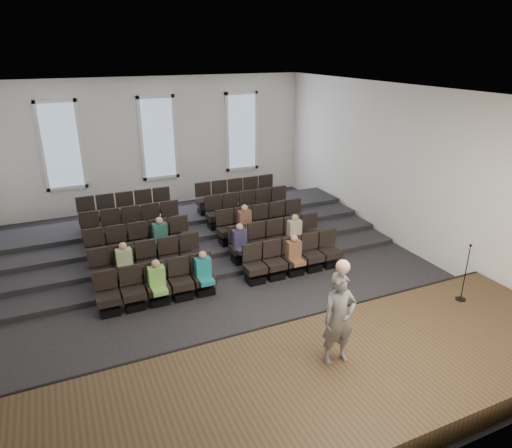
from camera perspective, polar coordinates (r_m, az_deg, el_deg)
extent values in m
plane|color=black|center=(12.86, -4.19, -6.71)|extent=(14.00, 14.00, 0.00)
cube|color=white|center=(11.39, -4.89, 16.11)|extent=(12.00, 14.00, 0.02)
cube|color=white|center=(18.46, -12.11, 9.87)|extent=(12.00, 0.04, 5.00)
cube|color=white|center=(6.36, 18.38, -13.77)|extent=(12.00, 0.04, 5.00)
cube|color=white|center=(14.94, 17.88, 6.64)|extent=(0.04, 14.00, 5.00)
cube|color=#44311D|center=(8.91, 7.94, -19.47)|extent=(11.80, 3.60, 0.50)
cube|color=black|center=(10.11, 2.53, -13.61)|extent=(11.80, 0.06, 0.52)
cube|color=black|center=(14.82, -7.33, -2.54)|extent=(11.80, 4.80, 0.15)
cube|color=black|center=(15.25, -7.93, -1.55)|extent=(11.80, 3.75, 0.30)
cube|color=black|center=(15.69, -8.50, -0.61)|extent=(11.80, 2.70, 0.45)
cube|color=black|center=(16.14, -9.04, 0.27)|extent=(11.80, 1.65, 0.60)
cube|color=black|center=(11.74, -17.83, -10.20)|extent=(0.47, 0.43, 0.20)
cube|color=black|center=(11.58, -18.00, -8.89)|extent=(0.55, 0.50, 0.19)
cube|color=black|center=(11.57, -18.37, -6.64)|extent=(0.55, 0.08, 0.50)
cube|color=black|center=(11.79, -14.91, -9.71)|extent=(0.47, 0.43, 0.20)
cube|color=black|center=(11.63, -15.06, -8.40)|extent=(0.55, 0.50, 0.19)
cube|color=black|center=(11.62, -15.43, -6.16)|extent=(0.55, 0.08, 0.50)
cube|color=black|center=(11.86, -12.04, -9.20)|extent=(0.47, 0.43, 0.20)
cube|color=black|center=(11.71, -12.15, -7.90)|extent=(0.55, 0.50, 0.19)
cube|color=black|center=(11.70, -12.54, -5.68)|extent=(0.55, 0.08, 0.50)
cube|color=black|center=(11.97, -9.21, -8.68)|extent=(0.47, 0.43, 0.20)
cube|color=black|center=(11.82, -9.30, -7.38)|extent=(0.55, 0.50, 0.19)
cube|color=black|center=(11.82, -9.69, -5.18)|extent=(0.55, 0.08, 0.50)
cube|color=black|center=(12.11, -6.46, -8.15)|extent=(0.47, 0.43, 0.20)
cube|color=black|center=(11.96, -6.52, -6.86)|extent=(0.55, 0.50, 0.19)
cube|color=black|center=(11.95, -6.91, -4.69)|extent=(0.55, 0.08, 0.50)
cube|color=black|center=(12.56, -0.12, -6.86)|extent=(0.47, 0.43, 0.20)
cube|color=black|center=(12.41, -0.12, -5.60)|extent=(0.55, 0.50, 0.19)
cube|color=black|center=(12.41, -0.52, -3.51)|extent=(0.55, 0.08, 0.50)
cube|color=black|center=(12.79, 2.35, -6.33)|extent=(0.47, 0.43, 0.20)
cube|color=black|center=(12.64, 2.37, -5.09)|extent=(0.55, 0.50, 0.19)
cube|color=black|center=(12.64, 1.98, -3.04)|extent=(0.55, 0.08, 0.50)
cube|color=black|center=(13.04, 4.72, -5.81)|extent=(0.47, 0.43, 0.20)
cube|color=black|center=(12.90, 4.77, -4.59)|extent=(0.55, 0.50, 0.19)
cube|color=black|center=(12.89, 4.37, -2.58)|extent=(0.55, 0.08, 0.50)
cube|color=black|center=(13.31, 7.00, -5.30)|extent=(0.47, 0.43, 0.20)
cube|color=black|center=(13.18, 7.06, -4.10)|extent=(0.55, 0.50, 0.19)
cube|color=black|center=(13.17, 6.67, -2.13)|extent=(0.55, 0.08, 0.50)
cube|color=black|center=(13.61, 9.18, -4.81)|extent=(0.47, 0.43, 0.20)
cube|color=black|center=(13.47, 9.25, -3.62)|extent=(0.55, 0.50, 0.19)
cube|color=black|center=(13.47, 8.87, -1.70)|extent=(0.55, 0.08, 0.50)
cube|color=black|center=(12.58, -18.54, -7.25)|extent=(0.47, 0.43, 0.20)
cube|color=black|center=(12.44, -18.70, -6.00)|extent=(0.55, 0.50, 0.19)
cube|color=black|center=(12.46, -19.04, -3.90)|extent=(0.55, 0.08, 0.50)
cube|color=black|center=(12.63, -15.83, -6.81)|extent=(0.47, 0.43, 0.20)
cube|color=black|center=(12.49, -15.98, -5.56)|extent=(0.55, 0.50, 0.19)
cube|color=black|center=(12.50, -16.32, -3.48)|extent=(0.55, 0.08, 0.50)
cube|color=black|center=(12.70, -13.16, -6.37)|extent=(0.47, 0.43, 0.20)
cube|color=black|center=(12.56, -13.28, -5.11)|extent=(0.55, 0.50, 0.19)
cube|color=black|center=(12.58, -13.63, -3.04)|extent=(0.55, 0.08, 0.50)
cube|color=black|center=(12.80, -10.53, -5.91)|extent=(0.47, 0.43, 0.20)
cube|color=black|center=(12.66, -10.62, -4.66)|extent=(0.55, 0.50, 0.19)
cube|color=black|center=(12.68, -10.98, -2.61)|extent=(0.55, 0.08, 0.50)
cube|color=black|center=(12.93, -7.94, -5.45)|extent=(0.47, 0.43, 0.20)
cube|color=black|center=(12.80, -8.01, -4.21)|extent=(0.55, 0.50, 0.19)
cube|color=black|center=(12.81, -8.38, -2.18)|extent=(0.55, 0.08, 0.50)
cube|color=black|center=(13.35, -1.97, -4.34)|extent=(0.47, 0.43, 0.20)
cube|color=black|center=(13.22, -1.98, -3.13)|extent=(0.55, 0.50, 0.19)
cube|color=black|center=(13.23, -2.35, -1.17)|extent=(0.55, 0.08, 0.50)
cube|color=black|center=(13.56, 0.38, -3.89)|extent=(0.47, 0.43, 0.20)
cube|color=black|center=(13.43, 0.38, -2.70)|extent=(0.55, 0.50, 0.19)
cube|color=black|center=(13.45, 0.02, -0.77)|extent=(0.55, 0.08, 0.50)
cube|color=black|center=(13.80, 2.65, -3.45)|extent=(0.47, 0.43, 0.20)
cube|color=black|center=(13.67, 2.67, -2.27)|extent=(0.55, 0.50, 0.19)
cube|color=black|center=(13.69, 2.31, -0.38)|extent=(0.55, 0.08, 0.50)
cube|color=black|center=(14.06, 4.84, -3.02)|extent=(0.47, 0.43, 0.20)
cube|color=black|center=(13.94, 4.88, -1.86)|extent=(0.55, 0.50, 0.19)
cube|color=black|center=(13.95, 4.51, 0.00)|extent=(0.55, 0.08, 0.50)
cube|color=black|center=(14.34, 6.94, -2.60)|extent=(0.47, 0.43, 0.20)
cube|color=black|center=(14.22, 7.00, -1.46)|extent=(0.55, 0.50, 0.19)
cube|color=black|center=(14.23, 6.64, 0.36)|extent=(0.55, 0.08, 0.50)
cube|color=black|center=(13.46, -19.15, -4.68)|extent=(0.47, 0.42, 0.20)
cube|color=black|center=(13.33, -19.31, -3.48)|extent=(0.55, 0.50, 0.19)
cube|color=black|center=(13.36, -19.62, -1.54)|extent=(0.55, 0.08, 0.50)
cube|color=black|center=(13.50, -16.63, -4.29)|extent=(0.47, 0.42, 0.20)
cube|color=black|center=(13.37, -16.77, -3.09)|extent=(0.55, 0.50, 0.19)
cube|color=black|center=(13.41, -17.08, -1.15)|extent=(0.55, 0.08, 0.50)
cube|color=black|center=(13.57, -14.13, -3.88)|extent=(0.47, 0.42, 0.20)
cube|color=black|center=(13.44, -14.25, -2.69)|extent=(0.55, 0.50, 0.19)
cube|color=black|center=(13.48, -14.57, -0.76)|extent=(0.55, 0.08, 0.50)
cube|color=black|center=(13.66, -11.66, -3.48)|extent=(0.47, 0.42, 0.20)
cube|color=black|center=(13.54, -11.76, -2.29)|extent=(0.55, 0.50, 0.19)
cube|color=black|center=(13.57, -12.09, -0.37)|extent=(0.55, 0.08, 0.50)
cube|color=black|center=(13.78, -9.24, -3.07)|extent=(0.47, 0.42, 0.20)
cube|color=black|center=(13.66, -9.32, -1.89)|extent=(0.55, 0.50, 0.19)
cube|color=black|center=(13.69, -9.65, 0.01)|extent=(0.55, 0.08, 0.50)
cube|color=black|center=(14.18, -3.59, -2.11)|extent=(0.47, 0.42, 0.20)
cube|color=black|center=(14.06, -3.62, -0.95)|extent=(0.55, 0.50, 0.19)
cube|color=black|center=(14.09, -3.97, 0.89)|extent=(0.55, 0.08, 0.50)
cube|color=black|center=(14.38, -1.36, -1.72)|extent=(0.47, 0.42, 0.20)
cube|color=black|center=(14.26, -1.37, -0.57)|extent=(0.55, 0.50, 0.19)
cube|color=black|center=(14.29, -1.71, 1.24)|extent=(0.55, 0.08, 0.50)
cube|color=black|center=(14.60, 0.81, -1.34)|extent=(0.47, 0.42, 0.20)
cube|color=black|center=(14.49, 0.81, -0.21)|extent=(0.55, 0.50, 0.19)
cube|color=black|center=(14.52, 0.47, 1.57)|extent=(0.55, 0.08, 0.50)
cube|color=black|center=(14.85, 2.91, -0.97)|extent=(0.47, 0.42, 0.20)
cube|color=black|center=(14.73, 2.93, 0.15)|extent=(0.55, 0.50, 0.19)
cube|color=black|center=(14.77, 2.59, 1.90)|extent=(0.55, 0.08, 0.50)
cube|color=black|center=(15.11, 4.94, -0.61)|extent=(0.47, 0.42, 0.20)
cube|color=black|center=(15.00, 4.97, 0.49)|extent=(0.55, 0.50, 0.19)
cube|color=black|center=(15.03, 4.64, 2.21)|extent=(0.55, 0.08, 0.50)
cube|color=black|center=(14.36, -19.68, -2.43)|extent=(0.47, 0.42, 0.20)
cube|color=black|center=(14.24, -19.83, -1.29)|extent=(0.55, 0.50, 0.19)
cube|color=black|center=(14.29, -20.12, 0.52)|extent=(0.55, 0.08, 0.50)
cube|color=black|center=(14.40, -17.32, -2.07)|extent=(0.47, 0.42, 0.20)
cube|color=black|center=(14.28, -17.45, -0.93)|extent=(0.55, 0.50, 0.19)
cube|color=black|center=(14.33, -17.75, 0.88)|extent=(0.55, 0.08, 0.50)
cube|color=black|center=(14.46, -14.98, -1.70)|extent=(0.47, 0.42, 0.20)
cube|color=black|center=(14.35, -15.09, -0.56)|extent=(0.55, 0.50, 0.19)
cube|color=black|center=(14.40, -15.40, 1.24)|extent=(0.55, 0.08, 0.50)
cube|color=black|center=(14.55, -12.66, -1.34)|extent=(0.47, 0.42, 0.20)
cube|color=black|center=(14.44, -12.76, -0.20)|extent=(0.55, 0.50, 0.19)
cube|color=black|center=(14.49, -13.07, 1.59)|extent=(0.55, 0.08, 0.50)
cube|color=black|center=(14.66, -10.38, -0.97)|extent=(0.47, 0.42, 0.20)
cube|color=black|center=(14.55, -10.46, 0.15)|extent=(0.55, 0.50, 0.19)
cube|color=black|center=(14.60, -10.77, 1.93)|extent=(0.55, 0.08, 0.50)
cube|color=black|center=(15.03, -5.03, -0.12)|extent=(0.47, 0.42, 0.20)
cube|color=black|center=(14.92, -5.07, 0.99)|extent=(0.55, 0.50, 0.19)
cube|color=black|center=(14.97, -5.39, 2.71)|extent=(0.55, 0.08, 0.50)
cube|color=black|center=(15.23, -2.91, 0.22)|extent=(0.47, 0.42, 0.20)
cube|color=black|center=(15.12, -2.93, 1.31)|extent=(0.55, 0.50, 0.19)
cube|color=black|center=(15.17, -3.25, 3.02)|extent=(0.55, 0.08, 0.50)
cube|color=black|center=(15.44, -0.84, 0.55)|extent=(0.47, 0.42, 0.20)
cube|color=black|center=(15.33, -0.84, 1.63)|extent=(0.55, 0.50, 0.19)
cube|color=black|center=(15.38, -1.16, 3.31)|extent=(0.55, 0.08, 0.50)
cube|color=black|center=(15.67, 1.18, 0.87)|extent=(0.47, 0.42, 0.20)
cube|color=black|center=(15.56, 1.19, 1.94)|extent=(0.55, 0.50, 0.19)
cube|color=black|center=(15.61, 0.87, 3.59)|extent=(0.55, 0.08, 0.50)
cube|color=black|center=(15.92, 3.13, 1.18)|extent=(0.47, 0.42, 0.20)
cube|color=black|center=(15.82, 3.15, 2.24)|extent=(0.55, 0.50, 0.19)
cube|color=black|center=(15.86, 2.84, 3.86)|extent=(0.55, 0.08, 0.50)
cube|color=black|center=(15.28, -20.14, -0.45)|extent=(0.47, 0.42, 0.20)
cube|color=black|center=(15.17, -20.29, 0.64)|extent=(0.55, 0.50, 0.19)
cube|color=black|center=(15.24, -20.56, 2.33)|extent=(0.55, 0.08, 0.50)
cube|color=black|center=(15.31, -17.93, -0.11)|extent=(0.47, 0.42, 0.20)
cube|color=black|center=(15.21, -18.06, 0.97)|extent=(0.55, 0.50, 0.19)
cube|color=black|center=(15.28, -18.33, 2.67)|extent=(0.55, 0.08, 0.50)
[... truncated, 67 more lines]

